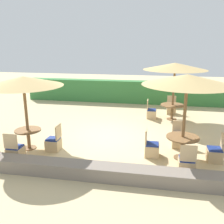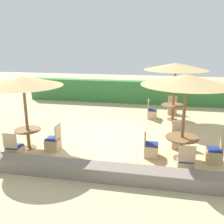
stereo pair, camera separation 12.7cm
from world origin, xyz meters
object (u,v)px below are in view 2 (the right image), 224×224
at_px(round_table_front_right, 182,142).
at_px(round_table_front_left, 28,134).
at_px(parasol_front_right, 187,80).
at_px(patio_chair_front_right_west, 151,149).
at_px(parasol_back_right, 176,67).
at_px(patio_chair_front_right_north, 178,140).
at_px(parasol_front_left, 23,81).
at_px(patio_chair_front_left_east, 53,143).
at_px(patio_chair_back_right_west, 152,113).
at_px(patio_chair_front_left_south, 15,151).
at_px(round_table_back_right, 173,108).
at_px(patio_chair_back_right_north, 172,109).
at_px(patio_chair_front_right_south, 185,165).
at_px(patio_chair_front_right_east, 215,154).

bearing_deg(round_table_front_right, round_table_front_left, -178.12).
relative_size(parasol_front_right, patio_chair_front_right_west, 2.96).
height_order(parasol_back_right, patio_chair_front_right_north, parasol_back_right).
height_order(parasol_back_right, parasol_front_left, parasol_back_right).
relative_size(patio_chair_front_left_east, patio_chair_front_right_west, 1.00).
bearing_deg(patio_chair_front_right_west, patio_chair_front_left_east, -87.34).
distance_m(patio_chair_back_right_west, patio_chair_front_left_south, 6.85).
height_order(parasol_back_right, patio_chair_front_left_south, parasol_back_right).
bearing_deg(patio_chair_front_left_east, parasol_back_right, -43.33).
xyz_separation_m(round_table_back_right, patio_chair_front_right_north, (0.08, -3.38, -0.34)).
xyz_separation_m(patio_chair_front_left_east, patio_chair_front_right_west, (3.37, 0.16, 0.00)).
xyz_separation_m(round_table_back_right, round_table_front_left, (-5.17, -4.50, -0.08)).
distance_m(round_table_front_left, round_table_front_right, 5.29).
bearing_deg(patio_chair_front_left_south, patio_chair_back_right_north, 51.06).
height_order(round_table_front_left, patio_chair_front_right_north, patio_chair_front_right_north).
height_order(patio_chair_front_left_east, patio_chair_front_right_south, same).
relative_size(patio_chair_back_right_west, round_table_front_left, 1.02).
xyz_separation_m(round_table_front_left, parasol_front_right, (5.28, 0.17, 2.04)).
bearing_deg(round_table_front_left, patio_chair_front_right_south, -8.32).
xyz_separation_m(round_table_back_right, patio_chair_front_left_east, (-4.24, -4.49, -0.34)).
distance_m(patio_chair_back_right_north, parasol_front_right, 5.85).
relative_size(patio_chair_front_right_west, patio_chair_front_right_east, 1.00).
bearing_deg(patio_chair_front_right_north, parasol_back_right, -88.71).
height_order(patio_chair_back_right_west, patio_chair_front_right_east, same).
bearing_deg(patio_chair_front_right_south, parasol_front_left, 171.68).
distance_m(patio_chair_front_right_west, patio_chair_front_right_north, 1.34).
bearing_deg(parasol_back_right, patio_chair_front_right_east, -75.52).
height_order(round_table_front_left, parasol_front_right, parasol_front_right).
xyz_separation_m(round_table_front_left, patio_chair_front_right_south, (5.34, -0.78, -0.26)).
bearing_deg(patio_chair_front_left_south, parasol_front_right, 11.23).
height_order(patio_chair_front_right_east, patio_chair_front_right_north, same).
bearing_deg(patio_chair_front_left_east, patio_chair_front_right_north, -75.61).
relative_size(parasol_back_right, patio_chair_front_right_east, 3.21).
bearing_deg(parasol_front_right, round_table_back_right, 91.46).
distance_m(parasol_back_right, parasol_front_left, 6.86).
bearing_deg(round_table_front_right, patio_chair_back_right_north, 91.05).
distance_m(patio_chair_front_left_east, patio_chair_front_right_east, 5.37).
relative_size(patio_chair_back_right_west, round_table_front_right, 0.89).
height_order(patio_chair_back_right_north, parasol_front_right, parasol_front_right).
height_order(parasol_front_right, round_table_front_right, parasol_front_right).
height_order(patio_chair_front_left_south, patio_chair_front_right_north, same).
bearing_deg(parasol_front_left, patio_chair_front_left_south, -90.52).
xyz_separation_m(patio_chair_back_right_west, patio_chair_front_right_north, (1.09, -3.44, 0.00)).
height_order(patio_chair_front_right_west, patio_chair_front_right_north, same).
height_order(parasol_back_right, patio_chair_back_right_west, parasol_back_right).
relative_size(patio_chair_front_left_east, parasol_front_right, 0.34).
distance_m(parasol_front_left, patio_chair_front_right_north, 5.78).
distance_m(round_table_front_right, patio_chair_front_right_west, 1.03).
relative_size(patio_chair_back_right_north, patio_chair_front_left_east, 1.00).
distance_m(round_table_back_right, parasol_front_left, 7.09).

